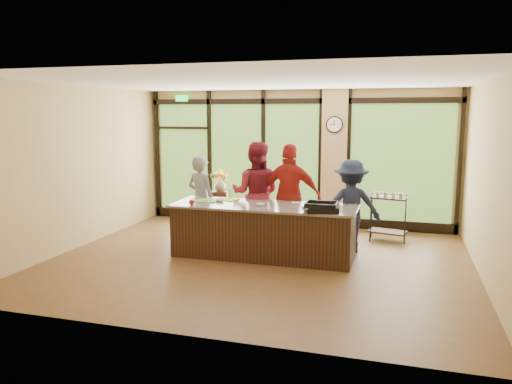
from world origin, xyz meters
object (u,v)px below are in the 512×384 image
Objects in this scene: cook_right at (351,206)px; roasting_pan at (321,209)px; island_base at (263,232)px; bar_cart at (388,212)px; cook_left at (201,199)px; flower_stand at (220,207)px.

cook_right is 1.18m from roasting_pan.
bar_cart reaches higher than island_base.
cook_left reaches higher than cook_right.
roasting_pan is at bearing 59.31° from cook_right.
flower_stand is at bearing 117.62° from roasting_pan.
roasting_pan is 0.66× the size of flower_stand.
cook_left is (-1.45, 0.67, 0.40)m from island_base.
cook_right is 1.73× the size of bar_cart.
island_base is 2.80m from flower_stand.
bar_cart is (0.99, 2.09, -0.38)m from roasting_pan.
island_base is at bearing -126.50° from bar_cart.
roasting_pan is 3.80m from flower_stand.
flower_stand is (-0.20, 1.58, -0.47)m from cook_left.
cook_right reaches higher than island_base.
roasting_pan is (-0.36, -1.12, 0.13)m from cook_right.
flower_stand is (-1.65, 2.26, -0.06)m from island_base.
cook_left is 3.67m from bar_cart.
roasting_pan is (1.06, -0.34, 0.52)m from island_base.
cook_left is 2.71m from roasting_pan.
island_base is 1.83× the size of cook_left.
island_base is 1.23m from roasting_pan.
cook_left is at bearing -149.87° from bar_cart.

